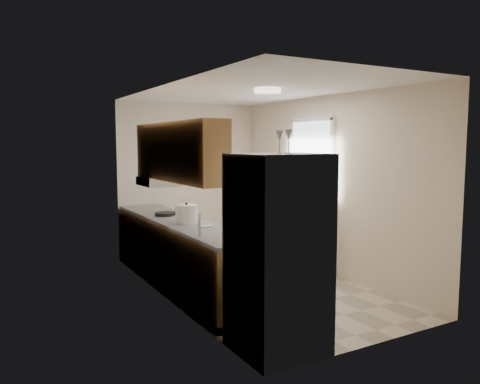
{
  "coord_description": "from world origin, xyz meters",
  "views": [
    {
      "loc": [
        -3.23,
        -5.3,
        1.92
      ],
      "look_at": [
        -0.08,
        0.25,
        1.25
      ],
      "focal_mm": 35.0,
      "sensor_mm": 36.0,
      "label": 1
    }
  ],
  "objects_px": {
    "frying_pan_large": "(164,214)",
    "rice_cooker": "(187,214)",
    "espresso_machine": "(298,193)",
    "refrigerator": "(278,254)",
    "cutting_board": "(304,202)"
  },
  "relations": [
    {
      "from": "frying_pan_large",
      "to": "rice_cooker",
      "type": "bearing_deg",
      "value": -63.56
    },
    {
      "from": "frying_pan_large",
      "to": "espresso_machine",
      "type": "xyz_separation_m",
      "value": [
        2.1,
        -0.3,
        0.21
      ]
    },
    {
      "from": "rice_cooker",
      "to": "espresso_machine",
      "type": "distance_m",
      "value": 2.09
    },
    {
      "from": "refrigerator",
      "to": "rice_cooker",
      "type": "xyz_separation_m",
      "value": [
        -0.03,
        2.02,
        0.1
      ]
    },
    {
      "from": "frying_pan_large",
      "to": "cutting_board",
      "type": "height_order",
      "value": "cutting_board"
    },
    {
      "from": "refrigerator",
      "to": "espresso_machine",
      "type": "distance_m",
      "value": 3.15
    },
    {
      "from": "rice_cooker",
      "to": "espresso_machine",
      "type": "xyz_separation_m",
      "value": [
        2.05,
        0.39,
        0.12
      ]
    },
    {
      "from": "frying_pan_large",
      "to": "cutting_board",
      "type": "xyz_separation_m",
      "value": [
        2.01,
        -0.57,
        0.1
      ]
    },
    {
      "from": "rice_cooker",
      "to": "espresso_machine",
      "type": "relative_size",
      "value": 1.14
    },
    {
      "from": "rice_cooker",
      "to": "cutting_board",
      "type": "relative_size",
      "value": 0.6
    },
    {
      "from": "rice_cooker",
      "to": "cutting_board",
      "type": "xyz_separation_m",
      "value": [
        1.96,
        0.11,
        0.01
      ]
    },
    {
      "from": "rice_cooker",
      "to": "cutting_board",
      "type": "bearing_deg",
      "value": 3.33
    },
    {
      "from": "frying_pan_large",
      "to": "espresso_machine",
      "type": "distance_m",
      "value": 2.13
    },
    {
      "from": "rice_cooker",
      "to": "refrigerator",
      "type": "bearing_deg",
      "value": -89.01
    },
    {
      "from": "refrigerator",
      "to": "frying_pan_large",
      "type": "relative_size",
      "value": 6.81
    }
  ]
}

